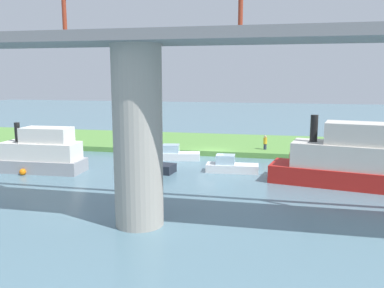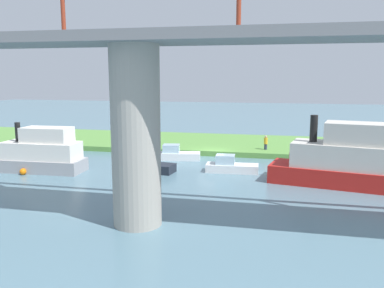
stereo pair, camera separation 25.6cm
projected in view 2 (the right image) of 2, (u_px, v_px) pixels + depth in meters
The scene contains 12 objects.
ground_plane at pixel (211, 156), 38.56m from camera, with size 160.00×160.00×0.00m, color slate.
grassy_bank at pixel (221, 144), 44.29m from camera, with size 80.00×12.00×0.50m, color #5B9342.
bridge_pylon at pixel (136, 137), 20.20m from camera, with size 2.47×2.47×9.12m, color #9E998E.
bridge_span at pixel (134, 33), 19.37m from camera, with size 67.57×4.30×3.25m.
person_on_bank at pixel (266, 142), 39.29m from camera, with size 0.47×0.47×1.39m.
mooring_post at pixel (300, 148), 37.57m from camera, with size 0.20×0.20×0.96m, color brown.
riverboat_paddlewheel at pixel (346, 160), 28.05m from camera, with size 9.97×4.94×4.88m.
skiff_small at pixel (176, 154), 37.10m from camera, with size 4.35×2.14×1.39m.
pontoon_yellow at pixel (230, 166), 32.23m from camera, with size 4.21×1.68×1.38m.
houseboat_blue at pixel (40, 153), 32.41m from camera, with size 7.76×2.83×3.92m.
motorboat_red at pixel (146, 165), 32.49m from camera, with size 4.61×2.15×1.48m.
marker_buoy at pixel (23, 172), 31.37m from camera, with size 0.50×0.50×0.50m, color orange.
Camera 2 is at (-6.47, 37.32, 7.58)m, focal length 37.79 mm.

